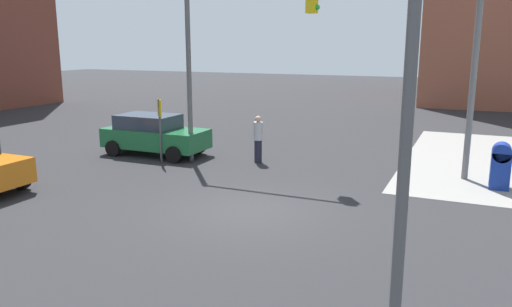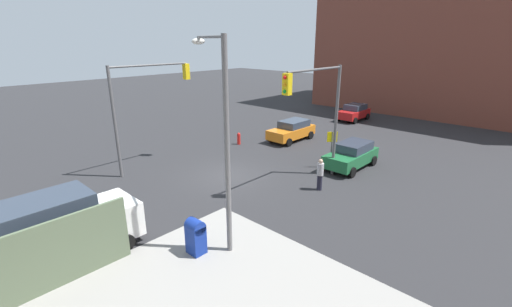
{
  "view_description": "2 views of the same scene",
  "coord_description": "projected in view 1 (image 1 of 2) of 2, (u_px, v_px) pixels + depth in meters",
  "views": [
    {
      "loc": [
        5.35,
        -11.59,
        4.35
      ],
      "look_at": [
        -0.65,
        1.95,
        1.11
      ],
      "focal_mm": 35.0,
      "sensor_mm": 36.0,
      "label": 1
    },
    {
      "loc": [
        12.9,
        14.41,
        7.79
      ],
      "look_at": [
        -0.7,
        1.68,
        1.61
      ],
      "focal_mm": 24.0,
      "sensor_mm": 36.0,
      "label": 2
    }
  ],
  "objects": [
    {
      "name": "traffic_signal_nw_corner",
      "position": [
        235.0,
        37.0,
        17.46
      ],
      "size": [
        5.06,
        0.36,
        6.5
      ],
      "color": "#59595B",
      "rests_on": "ground"
    },
    {
      "name": "warning_sign_two_way",
      "position": [
        160.0,
        119.0,
        18.59
      ],
      "size": [
        0.48,
        0.48,
        2.4
      ],
      "color": "#4C4C4C",
      "rests_on": "ground"
    },
    {
      "name": "pedestrian_crossing",
      "position": [
        258.0,
        138.0,
        18.63
      ],
      "size": [
        0.36,
        0.36,
        1.77
      ],
      "rotation": [
        0.0,
        0.0,
        2.42
      ],
      "color": "#B2B2B7",
      "rests_on": "ground"
    },
    {
      "name": "coupe_green",
      "position": [
        154.0,
        134.0,
        19.96
      ],
      "size": [
        4.17,
        2.02,
        1.62
      ],
      "color": "#1E6638",
      "rests_on": "ground"
    },
    {
      "name": "street_lamp_corner",
      "position": [
        473.0,
        33.0,
        15.25
      ],
      "size": [
        1.12,
        2.56,
        8.0
      ],
      "color": "slate",
      "rests_on": "ground"
    },
    {
      "name": "traffic_signal_se_corner",
      "position": [
        268.0,
        25.0,
        7.44
      ],
      "size": [
        5.49,
        0.36,
        6.5
      ],
      "color": "#59595B",
      "rests_on": "ground"
    },
    {
      "name": "mailbox_blue",
      "position": [
        501.0,
        165.0,
        15.24
      ],
      "size": [
        0.56,
        0.64,
        1.43
      ],
      "color": "navy",
      "rests_on": "ground"
    },
    {
      "name": "ground_plane",
      "position": [
        249.0,
        210.0,
        13.4
      ],
      "size": [
        120.0,
        120.0,
        0.0
      ],
      "primitive_type": "plane",
      "color": "#28282B"
    }
  ]
}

